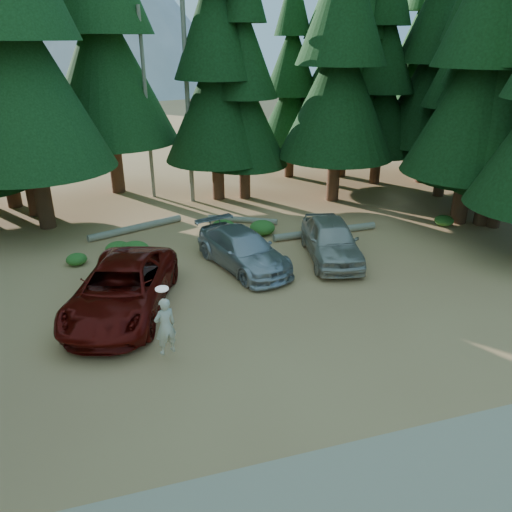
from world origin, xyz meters
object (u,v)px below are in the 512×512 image
object	(u,v)px
log_mid	(242,220)
log_right	(325,232)
silver_minivan_right	(331,240)
log_left	(136,228)
red_pickup	(122,289)
frisbee_player	(165,326)
silver_minivan_center	(243,250)

from	to	relation	value
log_mid	log_right	size ratio (longest dim) A/B	0.68
silver_minivan_right	log_left	distance (m)	9.39
red_pickup	silver_minivan_right	distance (m)	8.76
red_pickup	log_right	distance (m)	10.49
silver_minivan_right	log_left	world-z (taller)	silver_minivan_right
frisbee_player	log_left	bearing A→B (deg)	-108.54
log_right	log_mid	bearing A→B (deg)	137.26
red_pickup	log_mid	distance (m)	9.61
silver_minivan_right	silver_minivan_center	bearing A→B (deg)	-171.99
silver_minivan_right	log_left	xyz separation A→B (m)	(-7.53, 5.57, -0.66)
red_pickup	silver_minivan_center	bearing A→B (deg)	44.36
red_pickup	silver_minivan_right	world-z (taller)	red_pickup
red_pickup	log_mid	bearing A→B (deg)	68.75
silver_minivan_right	log_right	xyz separation A→B (m)	(0.90, 2.52, -0.66)
frisbee_player	log_mid	world-z (taller)	frisbee_player
log_left	frisbee_player	bearing A→B (deg)	-110.23
frisbee_player	silver_minivan_center	bearing A→B (deg)	-143.02
silver_minivan_center	log_right	xyz separation A→B (m)	(4.61, 2.27, -0.56)
log_left	log_right	size ratio (longest dim) A/B	0.91
red_pickup	frisbee_player	size ratio (longest dim) A/B	3.00
silver_minivan_right	log_left	size ratio (longest dim) A/B	1.04
log_mid	red_pickup	bearing A→B (deg)	-102.23
log_left	silver_minivan_center	bearing A→B (deg)	-74.82
red_pickup	log_right	bearing A→B (deg)	44.62
log_right	silver_minivan_center	bearing A→B (deg)	-156.21
red_pickup	frisbee_player	world-z (taller)	frisbee_player
red_pickup	frisbee_player	distance (m)	3.41
frisbee_player	log_right	xyz separation A→B (m)	(8.37, 7.81, -0.98)
log_left	silver_minivan_right	bearing A→B (deg)	-57.01
log_left	log_mid	size ratio (longest dim) A/B	1.34
silver_minivan_center	log_right	size ratio (longest dim) A/B	0.97
log_left	log_mid	bearing A→B (deg)	-23.63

